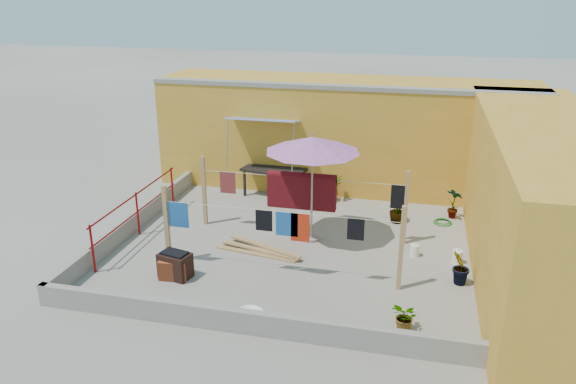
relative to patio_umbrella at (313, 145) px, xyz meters
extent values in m
plane|color=#9E998E|center=(-0.33, -0.48, -2.37)|extent=(80.00, 80.00, 0.00)
cube|color=gold|center=(0.17, 4.22, -0.77)|extent=(11.00, 2.40, 3.20)
cube|color=gray|center=(0.17, 3.17, 0.78)|extent=(11.00, 0.35, 0.12)
cube|color=#2D51B2|center=(-1.93, 2.67, -0.12)|extent=(2.00, 0.79, 0.22)
cylinder|color=gray|center=(-2.88, 2.30, -0.77)|extent=(0.03, 0.30, 1.28)
cylinder|color=gray|center=(-0.98, 2.30, -0.77)|extent=(0.03, 0.30, 1.28)
cube|color=gold|center=(4.87, -0.48, -0.77)|extent=(2.40, 9.00, 3.20)
cube|color=gray|center=(-0.33, -4.06, -2.15)|extent=(8.30, 0.16, 0.44)
cube|color=gray|center=(-4.41, -0.48, -2.15)|extent=(0.16, 7.30, 0.44)
cylinder|color=maroon|center=(-4.18, -2.68, -1.82)|extent=(0.05, 0.05, 1.10)
cylinder|color=maroon|center=(-4.18, -0.68, -1.82)|extent=(0.05, 0.05, 1.10)
cylinder|color=maroon|center=(-4.18, 1.32, -1.82)|extent=(0.05, 0.05, 1.10)
cylinder|color=maroon|center=(-4.18, -0.68, -1.32)|extent=(0.04, 4.20, 0.04)
cylinder|color=maroon|center=(-4.18, -0.68, -1.77)|extent=(0.04, 4.20, 0.04)
cube|color=tan|center=(-2.83, -1.88, -1.47)|extent=(0.09, 0.09, 1.80)
cube|color=tan|center=(2.17, -1.88, -1.47)|extent=(0.09, 0.09, 1.80)
cube|color=tan|center=(2.17, 0.32, -1.47)|extent=(0.09, 0.09, 1.80)
cube|color=tan|center=(-2.83, 0.32, -1.47)|extent=(0.09, 0.09, 1.80)
cylinder|color=silver|center=(-0.33, -1.88, -0.92)|extent=(5.00, 0.01, 0.01)
cylinder|color=silver|center=(-0.33, 0.32, -0.92)|extent=(5.00, 0.01, 0.01)
cube|color=#4C0C12|center=(-0.31, 0.32, -1.28)|extent=(1.68, 0.22, 0.83)
cube|color=black|center=(1.97, 0.32, -1.21)|extent=(0.32, 0.02, 0.58)
cube|color=maroon|center=(-2.19, 0.32, -1.19)|extent=(0.40, 0.02, 0.56)
cube|color=#1B5197|center=(-2.54, -1.88, -1.20)|extent=(0.45, 0.02, 0.57)
cube|color=black|center=(-0.64, -1.88, -1.15)|extent=(0.35, 0.02, 0.46)
cube|color=#B7280E|center=(0.13, -1.88, -1.23)|extent=(0.39, 0.02, 0.62)
cube|color=#1B5197|center=(-0.15, -1.88, -1.18)|extent=(0.47, 0.02, 0.52)
cube|color=black|center=(1.26, -1.88, -1.15)|extent=(0.34, 0.02, 0.46)
cylinder|color=gray|center=(0.00, 0.00, -2.33)|extent=(0.39, 0.39, 0.07)
cylinder|color=gray|center=(0.00, 0.00, -1.11)|extent=(0.05, 0.05, 2.52)
cone|color=#C067AA|center=(0.00, 0.00, 0.02)|extent=(2.66, 2.66, 0.35)
cylinder|color=gray|center=(0.00, 0.00, 0.21)|extent=(0.04, 0.04, 0.11)
cube|color=black|center=(-1.65, 2.72, -1.57)|extent=(1.91, 1.23, 0.07)
cube|color=black|center=(-2.47, 2.54, -1.98)|extent=(0.07, 0.07, 0.77)
cube|color=black|center=(-2.33, 3.23, -1.98)|extent=(0.07, 0.07, 0.77)
cube|color=black|center=(-0.96, 2.22, -1.98)|extent=(0.07, 0.07, 0.77)
cube|color=black|center=(-0.82, 2.91, -1.98)|extent=(0.07, 0.07, 0.77)
cube|color=#B24B29|center=(-2.42, -2.49, -2.15)|extent=(0.62, 0.47, 0.43)
cube|color=#B4512A|center=(-2.42, -2.49, -1.90)|extent=(0.28, 0.15, 0.09)
cube|color=tan|center=(-1.08, -1.08, -2.35)|extent=(1.98, 0.45, 0.04)
cube|color=tan|center=(-1.00, -0.96, -2.30)|extent=(1.95, 0.62, 0.04)
cube|color=tan|center=(-0.92, -0.84, -2.26)|extent=(1.89, 0.87, 0.04)
cube|color=black|center=(-2.41, -2.47, -2.10)|extent=(0.73, 0.57, 0.54)
cube|color=black|center=(-2.41, -2.47, -1.81)|extent=(0.60, 0.44, 0.04)
cylinder|color=white|center=(-0.46, -3.56, -2.33)|extent=(0.51, 0.51, 0.07)
torus|color=white|center=(-0.46, -3.56, -2.30)|extent=(0.55, 0.55, 0.06)
cylinder|color=white|center=(3.37, -0.45, -2.21)|extent=(0.22, 0.22, 0.31)
cylinder|color=white|center=(3.37, -0.45, -2.04)|extent=(0.06, 0.06, 0.05)
cylinder|color=white|center=(2.45, -0.31, -2.23)|extent=(0.20, 0.20, 0.27)
cylinder|color=white|center=(2.45, -0.31, -2.07)|extent=(0.05, 0.05, 0.05)
torus|color=#19741F|center=(3.11, 1.77, -2.35)|extent=(0.47, 0.47, 0.03)
torus|color=#19741F|center=(3.11, 1.77, -2.31)|extent=(0.40, 0.40, 0.03)
imported|color=#215F1B|center=(-0.02, 2.72, -1.98)|extent=(0.91, 0.91, 0.77)
imported|color=#215F1B|center=(1.94, 1.56, -2.01)|extent=(0.51, 0.51, 0.72)
imported|color=#215F1B|center=(3.37, 2.20, -1.95)|extent=(0.53, 0.50, 0.84)
imported|color=#215F1B|center=(3.37, -1.42, -1.98)|extent=(0.45, 0.51, 0.78)
imported|color=#215F1B|center=(2.36, -3.33, -2.10)|extent=(0.61, 0.63, 0.53)
camera|label=1|loc=(2.31, -12.11, 3.41)|focal=35.00mm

